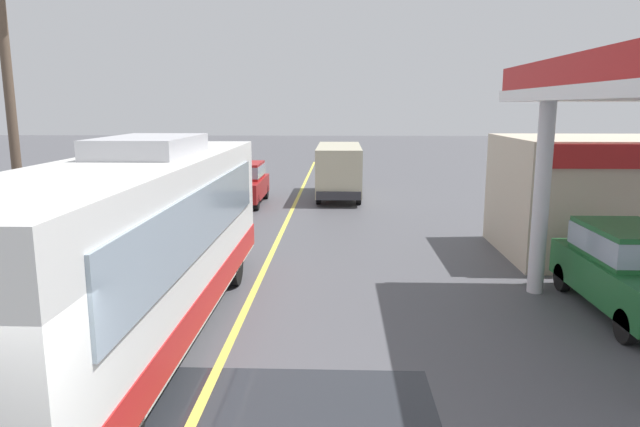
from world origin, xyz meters
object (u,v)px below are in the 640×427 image
object	(u,v)px
coach_bus_main	(137,249)
car_at_pump	(629,266)
car_trailing_behind_bus	(244,181)
minibus_opposing_lane	(339,166)

from	to	relation	value
coach_bus_main	car_at_pump	distance (m)	9.81
coach_bus_main	car_at_pump	bearing A→B (deg)	10.24
car_at_pump	car_trailing_behind_bus	xyz separation A→B (m)	(-10.20, 13.08, 0.00)
car_at_pump	car_trailing_behind_bus	world-z (taller)	same
coach_bus_main	car_trailing_behind_bus	size ratio (longest dim) A/B	2.63
coach_bus_main	minibus_opposing_lane	world-z (taller)	coach_bus_main
minibus_opposing_lane	car_trailing_behind_bus	bearing A→B (deg)	-154.07
car_at_pump	minibus_opposing_lane	size ratio (longest dim) A/B	0.69
coach_bus_main	car_trailing_behind_bus	world-z (taller)	coach_bus_main
car_at_pump	minibus_opposing_lane	xyz separation A→B (m)	(-6.03, 15.10, 0.46)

